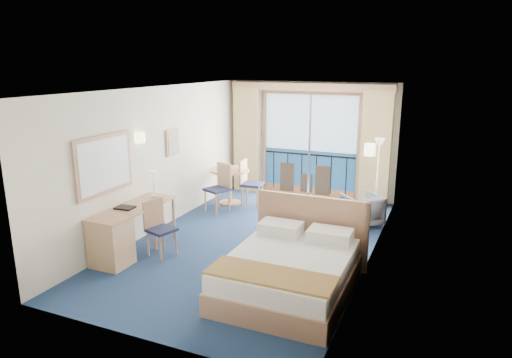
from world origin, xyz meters
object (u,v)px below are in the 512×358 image
at_px(bed, 290,270).
at_px(table_chair_a, 248,180).
at_px(table_chair_b, 220,185).
at_px(desk, 116,236).
at_px(nightstand, 351,247).
at_px(round_table, 230,178).
at_px(desk_chair, 158,224).
at_px(armchair, 362,210).
at_px(floor_lamp, 379,158).

relative_size(bed, table_chair_a, 2.06).
relative_size(table_chair_a, table_chair_b, 0.99).
bearing_deg(table_chair_b, desk, -73.47).
relative_size(bed, nightstand, 3.68).
distance_m(bed, table_chair_b, 3.78).
xyz_separation_m(nightstand, desk, (-3.46, -1.42, 0.15)).
bearing_deg(table_chair_a, round_table, 89.67).
bearing_deg(desk_chair, bed, -81.31).
relative_size(nightstand, desk_chair, 0.62).
bearing_deg(desk, round_table, 86.04).
xyz_separation_m(bed, desk_chair, (-2.43, 0.33, 0.21)).
bearing_deg(armchair, nightstand, 52.60).
bearing_deg(nightstand, desk_chair, -163.72).
bearing_deg(round_table, nightstand, -33.59).
bearing_deg(bed, desk, -176.04).
relative_size(desk, desk_chair, 1.81).
height_order(floor_lamp, desk_chair, floor_lamp).
distance_m(desk_chair, table_chair_b, 2.44).
relative_size(armchair, floor_lamp, 0.41).
bearing_deg(table_chair_b, nightstand, -3.80).
bearing_deg(table_chair_a, desk_chair, 169.77).
relative_size(armchair, table_chair_a, 0.66).
distance_m(floor_lamp, table_chair_b, 3.33).
relative_size(nightstand, armchair, 0.85).
bearing_deg(table_chair_a, floor_lamp, -89.55).
bearing_deg(desk_chair, armchair, -28.97).
distance_m(floor_lamp, table_chair_a, 2.85).
bearing_deg(round_table, desk_chair, -86.50).
height_order(table_chair_a, table_chair_b, table_chair_b).
relative_size(floor_lamp, desk, 0.98).
bearing_deg(floor_lamp, table_chair_a, -174.16).
bearing_deg(round_table, bed, -52.04).
xyz_separation_m(table_chair_a, table_chair_b, (-0.38, -0.62, 0.00)).
distance_m(nightstand, table_chair_b, 3.52).
bearing_deg(nightstand, bed, -116.12).
distance_m(nightstand, table_chair_a, 3.53).
distance_m(armchair, desk, 4.67).
height_order(bed, table_chair_a, bed).
distance_m(armchair, desk_chair, 3.99).
height_order(bed, floor_lamp, floor_lamp).
bearing_deg(armchair, round_table, -47.14).
relative_size(armchair, desk, 0.40).
height_order(desk, desk_chair, desk_chair).
height_order(bed, desk, bed).
distance_m(armchair, table_chair_b, 3.00).
height_order(desk_chair, round_table, desk_chair).
distance_m(desk, round_table, 3.56).
relative_size(nightstand, table_chair_b, 0.56).
xyz_separation_m(armchair, table_chair_b, (-2.96, -0.36, 0.28)).
distance_m(round_table, table_chair_b, 0.58).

